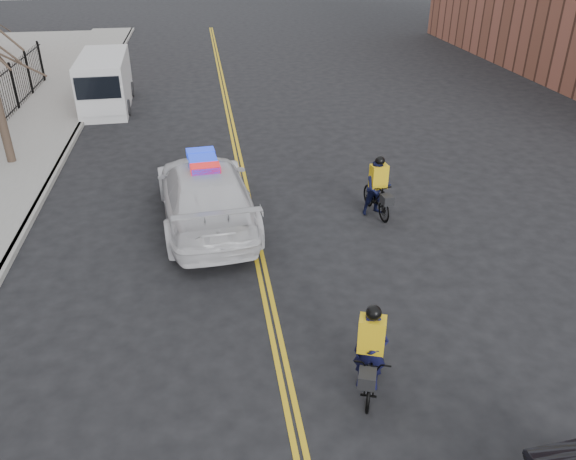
# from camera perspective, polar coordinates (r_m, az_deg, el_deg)

# --- Properties ---
(ground) EXTENTS (120.00, 120.00, 0.00)m
(ground) POSITION_cam_1_polar(r_m,az_deg,el_deg) (11.51, -1.42, -9.89)
(ground) COLOR black
(ground) RESTS_ON ground
(center_line_left) EXTENTS (0.10, 60.00, 0.01)m
(center_line_left) POSITION_cam_1_polar(r_m,az_deg,el_deg) (18.42, -4.96, 5.63)
(center_line_left) COLOR gold
(center_line_left) RESTS_ON ground
(center_line_right) EXTENTS (0.10, 60.00, 0.01)m
(center_line_right) POSITION_cam_1_polar(r_m,az_deg,el_deg) (18.43, -4.46, 5.67)
(center_line_right) COLOR gold
(center_line_right) RESTS_ON ground
(curb) EXTENTS (0.20, 60.00, 0.15)m
(curb) POSITION_cam_1_polar(r_m,az_deg,el_deg) (19.01, -23.10, 4.33)
(curb) COLOR gray
(curb) RESTS_ON ground
(police_cruiser) EXTENTS (2.89, 6.06, 1.86)m
(police_cruiser) POSITION_cam_1_polar(r_m,az_deg,el_deg) (15.19, -8.40, 3.76)
(police_cruiser) COLOR silver
(police_cruiser) RESTS_ON ground
(cargo_van) EXTENTS (2.21, 5.35, 2.21)m
(cargo_van) POSITION_cam_1_polar(r_m,az_deg,el_deg) (26.54, -18.10, 14.00)
(cargo_van) COLOR silver
(cargo_van) RESTS_ON ground
(cyclist_near) EXTENTS (1.18, 1.85, 1.71)m
(cyclist_near) POSITION_cam_1_polar(r_m,az_deg,el_deg) (9.99, 8.28, -12.87)
(cyclist_near) COLOR black
(cyclist_near) RESTS_ON ground
(cyclist_far) EXTENTS (0.84, 1.75, 1.72)m
(cyclist_far) POSITION_cam_1_polar(r_m,az_deg,el_deg) (15.71, 9.08, 3.85)
(cyclist_far) COLOR black
(cyclist_far) RESTS_ON ground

